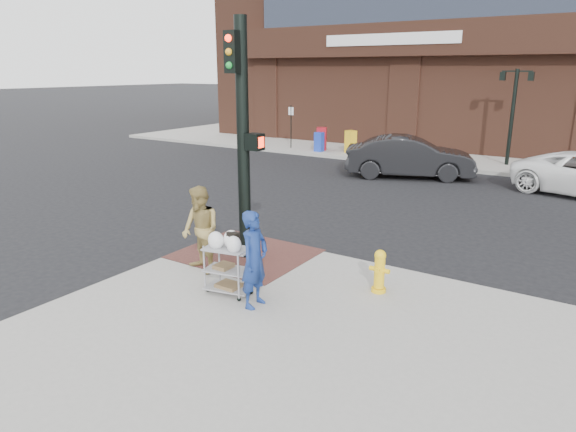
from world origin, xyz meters
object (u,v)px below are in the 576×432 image
Objects in this scene: pedestrian_tan at (201,230)px; utility_cart at (228,266)px; woman_blue at (254,259)px; fire_hydrant at (379,271)px; sedan_dark at (410,157)px; lamp_post at (513,107)px; traffic_signal_pole at (243,135)px.

utility_cart is (1.13, -0.51, -0.35)m from pedestrian_tan.
fire_hydrant is (1.58, 1.71, -0.44)m from woman_blue.
sedan_dark is 4.16× the size of utility_cart.
lamp_post reaches higher than sedan_dark.
woman_blue is 1.45× the size of utility_cart.
woman_blue is at bearing -48.45° from traffic_signal_pole.
sedan_dark is at bearing -123.66° from lamp_post.
traffic_signal_pole reaches higher than pedestrian_tan.
traffic_signal_pole is 4.22× the size of utility_cart.
traffic_signal_pole is at bearing 159.62° from sedan_dark.
lamp_post is 17.09m from utility_cart.
lamp_post is 15.49m from fire_hydrant.
pedestrian_tan is at bearing 155.50° from utility_cart.
lamp_post is 4.87× the size of fire_hydrant.
fire_hydrant is (3.20, -0.11, -2.26)m from traffic_signal_pole.
lamp_post is 3.38× the size of utility_cart.
pedestrian_tan is (-1.84, 0.66, 0.03)m from woman_blue.
fire_hydrant is (3.41, 1.05, -0.46)m from pedestrian_tan.
woman_blue is at bearing 166.53° from sedan_dark.
traffic_signal_pole is 6.08× the size of fire_hydrant.
woman_blue is 1.96m from pedestrian_tan.
utility_cart is at bearing -145.67° from fire_hydrant.
traffic_signal_pole is 2.92× the size of woman_blue.
utility_cart is 1.44× the size of fire_hydrant.
woman_blue is at bearing -132.62° from fire_hydrant.
traffic_signal_pole reaches higher than sedan_dark.
fire_hydrant is at bearing 34.33° from utility_cart.
sedan_dark is at bearing 5.69° from woman_blue.
lamp_post is 0.81× the size of sedan_dark.
lamp_post is at bearing 98.45° from pedestrian_tan.
traffic_signal_pole is 3.05m from woman_blue.
woman_blue is at bearing -11.98° from utility_cart.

